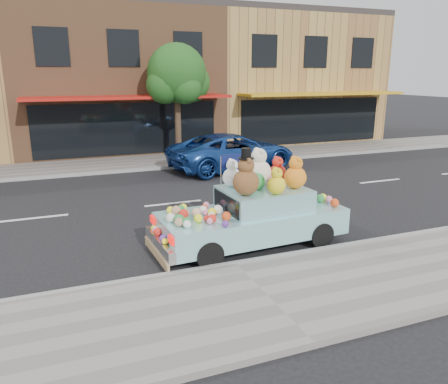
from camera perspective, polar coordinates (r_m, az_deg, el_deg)
name	(u,v)px	position (r m, az deg, el deg)	size (l,w,h in m)	color
ground	(173,203)	(13.69, -6.65, -1.48)	(120.00, 120.00, 0.00)	black
near_sidewalk	(268,298)	(8.00, 5.72, -13.65)	(60.00, 3.00, 0.12)	gray
far_sidewalk	(136,163)	(19.86, -11.48, 3.74)	(60.00, 3.00, 0.12)	gray
near_kerb	(235,265)	(9.21, 1.46, -9.47)	(60.00, 0.12, 0.13)	gray
far_kerb	(142,170)	(18.41, -10.65, 2.90)	(60.00, 0.12, 0.13)	gray
storefront_mid	(114,79)	(24.90, -14.22, 14.16)	(10.00, 9.80, 7.30)	#915F3D
storefront_right	(279,78)	(28.02, 7.18, 14.57)	(10.00, 9.80, 7.30)	#AB8848
street_tree	(177,79)	(19.97, -6.16, 14.52)	(3.00, 2.70, 5.22)	#38281C
car_blue	(233,151)	(18.35, 1.13, 5.32)	(2.50, 5.43, 1.51)	#1B4497
art_car	(253,212)	(10.14, 3.86, -2.56)	(4.57, 1.99, 2.39)	black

